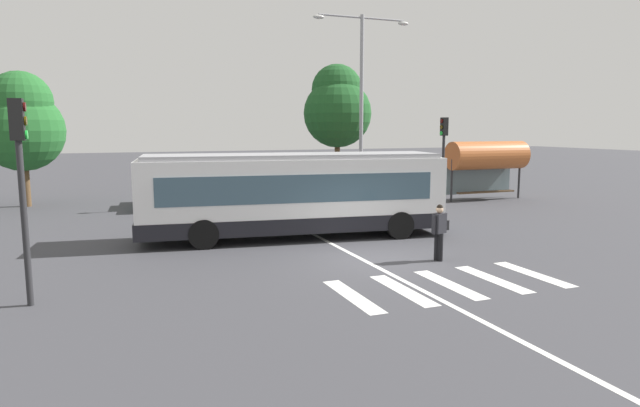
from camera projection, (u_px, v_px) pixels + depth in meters
name	position (u px, v px, depth m)	size (l,w,h in m)	color
ground_plane	(377.00, 259.00, 16.60)	(160.00, 160.00, 0.00)	#3D3D42
city_transit_bus	(294.00, 194.00, 19.69)	(11.29, 3.94, 3.06)	black
pedestrian_crossing_street	(439.00, 229.00, 16.30)	(0.55, 0.38, 1.72)	black
parked_car_teal	(159.00, 192.00, 27.51)	(2.10, 4.60, 1.35)	black
parked_car_silver	(214.00, 190.00, 28.56)	(1.89, 4.51, 1.35)	black
parked_car_charcoal	(264.00, 188.00, 29.27)	(1.92, 4.52, 1.35)	black
parked_car_black	(312.00, 186.00, 30.15)	(1.95, 4.54, 1.35)	black
parked_car_red	(357.00, 185.00, 30.88)	(2.12, 4.61, 1.35)	black
traffic_light_near_corner	(21.00, 169.00, 11.86)	(0.33, 0.32, 4.61)	#28282B
traffic_light_far_corner	(443.00, 147.00, 27.15)	(0.33, 0.32, 4.50)	#28282B
bus_stop_shelter	(487.00, 156.00, 29.93)	(4.67, 1.54, 3.25)	#28282B
twin_arm_street_lamp	(362.00, 89.00, 28.12)	(5.36, 0.32, 9.69)	#939399
background_tree_left	(22.00, 122.00, 27.13)	(4.05, 4.05, 6.78)	brown
background_tree_right	(337.00, 107.00, 36.00)	(4.49, 4.49, 8.18)	brown
crosswalk_painted_stripes	(449.00, 284.00, 13.94)	(5.89, 2.76, 0.01)	silver
lane_center_line	(338.00, 247.00, 18.28)	(0.16, 24.00, 0.01)	silver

